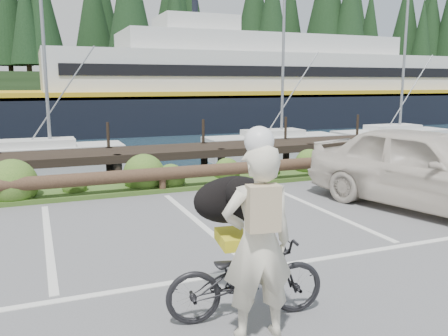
# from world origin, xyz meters

# --- Properties ---
(ground) EXTENTS (72.00, 72.00, 0.00)m
(ground) POSITION_xyz_m (0.00, 0.00, 0.00)
(ground) COLOR #57575A
(harbor_backdrop) EXTENTS (170.00, 160.00, 30.00)m
(harbor_backdrop) POSITION_xyz_m (0.40, 78.42, -0.00)
(harbor_backdrop) COLOR #182C39
(harbor_backdrop) RESTS_ON ground
(vegetation_strip) EXTENTS (34.00, 1.60, 0.10)m
(vegetation_strip) POSITION_xyz_m (0.00, 5.30, 0.05)
(vegetation_strip) COLOR #3D5B21
(vegetation_strip) RESTS_ON ground
(log_rail) EXTENTS (32.00, 0.30, 0.60)m
(log_rail) POSITION_xyz_m (0.00, 4.60, 0.00)
(log_rail) COLOR #443021
(log_rail) RESTS_ON ground
(bicycle) EXTENTS (1.81, 0.85, 0.92)m
(bicycle) POSITION_xyz_m (-0.67, -1.57, 0.46)
(bicycle) COLOR black
(bicycle) RESTS_ON ground
(cyclist) EXTENTS (0.78, 0.57, 1.98)m
(cyclist) POSITION_xyz_m (-0.73, -1.97, 0.99)
(cyclist) COLOR beige
(cyclist) RESTS_ON ground
(dog) EXTENTS (0.60, 1.01, 0.55)m
(dog) POSITION_xyz_m (-0.59, -1.01, 1.19)
(dog) COLOR black
(dog) RESTS_ON bicycle
(parked_car) EXTENTS (3.31, 5.31, 1.69)m
(parked_car) POSITION_xyz_m (4.59, 1.20, 0.84)
(parked_car) COLOR beige
(parked_car) RESTS_ON ground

